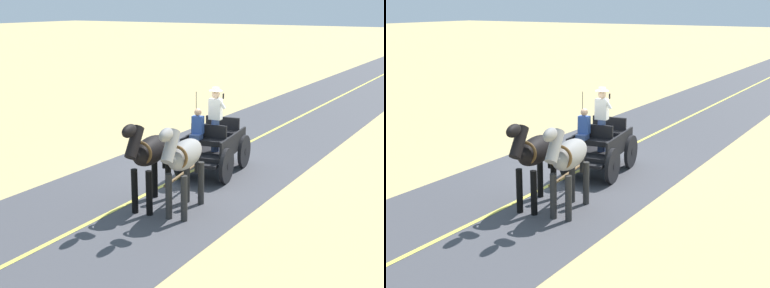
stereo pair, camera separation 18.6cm
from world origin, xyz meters
TOP-DOWN VIEW (x-y plane):
  - ground_plane at (0.00, 0.00)m, footprint 200.00×200.00m
  - road_surface at (0.00, 0.00)m, footprint 5.59×160.00m
  - road_centre_stripe at (0.00, 0.00)m, footprint 0.12×160.00m
  - horse_drawn_carriage at (-0.58, 0.06)m, footprint 1.75×4.51m
  - horse_near_side at (-1.45, 2.99)m, footprint 0.84×2.15m
  - horse_off_side at (-0.60, 3.12)m, footprint 0.84×2.15m

SIDE VIEW (x-z plane):
  - ground_plane at x=0.00m, z-range 0.00..0.00m
  - road_surface at x=0.00m, z-range 0.00..0.01m
  - road_centre_stripe at x=0.00m, z-range 0.01..0.01m
  - horse_drawn_carriage at x=-0.58m, z-range -0.43..2.07m
  - horse_near_side at x=-1.45m, z-range 0.22..2.43m
  - horse_off_side at x=-0.60m, z-range 0.22..2.43m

